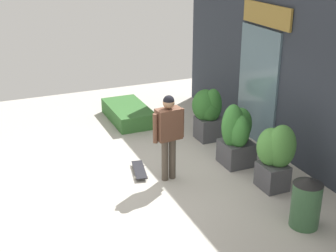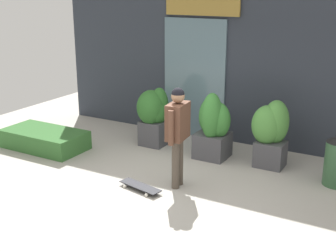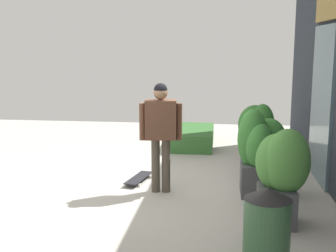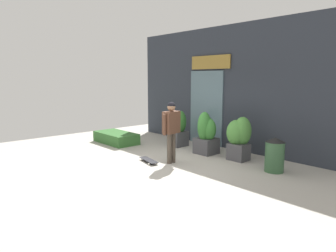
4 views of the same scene
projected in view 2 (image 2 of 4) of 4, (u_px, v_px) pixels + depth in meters
ground_plane at (167, 193)px, 7.38m from camera, size 12.00×12.00×0.00m
building_facade at (239, 48)px, 9.30m from camera, size 8.52×0.31×3.98m
skateboarder at (178, 127)px, 7.33m from camera, size 0.31×0.64×1.68m
skateboard at (140, 186)px, 7.47m from camera, size 0.81×0.37×0.08m
planter_box_left at (155, 114)px, 9.39m from camera, size 0.61×0.68×1.22m
planter_box_right at (271, 130)px, 8.31m from camera, size 0.64×0.66×1.24m
planter_box_mid at (213, 125)px, 8.70m from camera, size 0.69×0.74×1.31m
hedge_ledge at (45, 139)px, 9.35m from camera, size 1.71×0.90×0.38m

